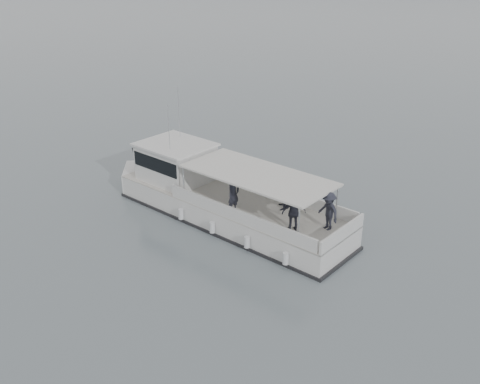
% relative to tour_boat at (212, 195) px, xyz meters
% --- Properties ---
extents(ground, '(1400.00, 1400.00, 0.00)m').
position_rel_tour_boat_xyz_m(ground, '(0.70, 0.10, -0.99)').
color(ground, slate).
rests_on(ground, ground).
extents(tour_boat, '(13.97, 8.11, 6.03)m').
position_rel_tour_boat_xyz_m(tour_boat, '(0.00, 0.00, 0.00)').
color(tour_boat, silver).
rests_on(tour_boat, ground).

